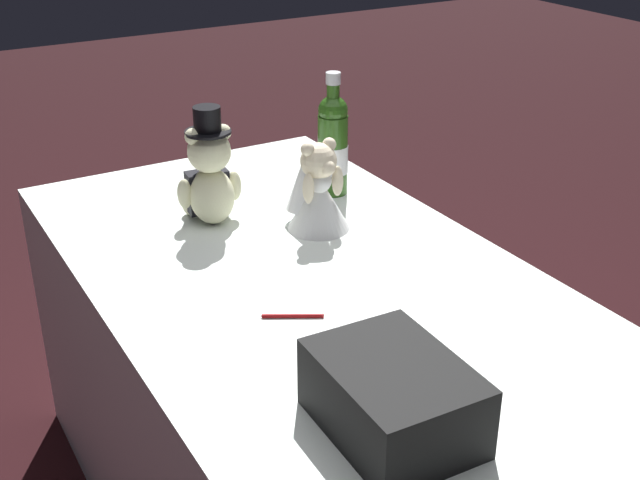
{
  "coord_description": "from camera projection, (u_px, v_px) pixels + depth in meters",
  "views": [
    {
      "loc": [
        -1.33,
        0.77,
        1.6
      ],
      "look_at": [
        0.0,
        0.0,
        0.85
      ],
      "focal_mm": 46.58,
      "sensor_mm": 36.0,
      "label": 1
    }
  ],
  "objects": [
    {
      "name": "champagne_bottle",
      "position": [
        333.0,
        144.0,
        2.15
      ],
      "size": [
        0.08,
        0.08,
        0.32
      ],
      "color": "#295417",
      "rests_on": "reception_table"
    },
    {
      "name": "signing_pen",
      "position": [
        290.0,
        316.0,
        1.63
      ],
      "size": [
        0.07,
        0.12,
        0.01
      ],
      "color": "maroon",
      "rests_on": "reception_table"
    },
    {
      "name": "teddy_bear_groom",
      "position": [
        210.0,
        176.0,
        1.99
      ],
      "size": [
        0.15,
        0.16,
        0.29
      ],
      "color": "beige",
      "rests_on": "reception_table"
    },
    {
      "name": "teddy_bear_bride",
      "position": [
        315.0,
        189.0,
        1.97
      ],
      "size": [
        0.19,
        0.15,
        0.22
      ],
      "color": "white",
      "rests_on": "reception_table"
    },
    {
      "name": "reception_table",
      "position": [
        320.0,
        424.0,
        1.92
      ],
      "size": [
        1.71,
        0.89,
        0.75
      ],
      "primitive_type": "cube",
      "color": "white",
      "rests_on": "ground_plane"
    },
    {
      "name": "gift_case_black",
      "position": [
        393.0,
        397.0,
        1.29
      ],
      "size": [
        0.28,
        0.21,
        0.12
      ],
      "color": "black",
      "rests_on": "reception_table"
    }
  ]
}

